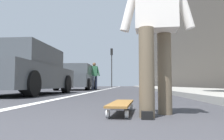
{
  "coord_description": "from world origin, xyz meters",
  "views": [
    {
      "loc": [
        -0.94,
        -0.27,
        0.29
      ],
      "look_at": [
        10.08,
        0.51,
        1.07
      ],
      "focal_mm": 34.28,
      "sensor_mm": 36.0,
      "label": 1
    }
  ],
  "objects": [
    {
      "name": "skateboard",
      "position": [
        1.28,
        -0.21,
        0.09
      ],
      "size": [
        0.85,
        0.27,
        0.11
      ],
      "color": "white",
      "rests_on": "ground"
    },
    {
      "name": "parked_car_near",
      "position": [
        5.48,
        2.83,
        0.71
      ],
      "size": [
        4.49,
        1.92,
        1.48
      ],
      "color": "#4C5156",
      "rests_on": "ground"
    },
    {
      "name": "skater_person",
      "position": [
        1.13,
        -0.55,
        0.94
      ],
      "size": [
        0.45,
        0.72,
        1.64
      ],
      "color": "brown",
      "rests_on": "ground"
    },
    {
      "name": "parked_car_mid",
      "position": [
        11.77,
        2.73,
        0.71
      ],
      "size": [
        4.35,
        2.01,
        1.48
      ],
      "color": "#4C5156",
      "rests_on": "ground"
    },
    {
      "name": "pedestrian_distant",
      "position": [
        12.3,
        1.78,
        0.97
      ],
      "size": [
        0.48,
        0.74,
        1.7
      ],
      "color": "#384260",
      "rests_on": "ground"
    },
    {
      "name": "lane_stripe_white",
      "position": [
        20.0,
        1.18,
        0.0
      ],
      "size": [
        52.0,
        0.16,
        0.01
      ],
      "primitive_type": "cube",
      "color": "silver",
      "rests_on": "ground"
    },
    {
      "name": "building_facade",
      "position": [
        22.0,
        -6.32,
        5.35
      ],
      "size": [
        40.0,
        1.2,
        10.7
      ],
      "primitive_type": "cube",
      "color": "#595249",
      "rests_on": "ground"
    },
    {
      "name": "ground_plane",
      "position": [
        10.0,
        0.0,
        0.0
      ],
      "size": [
        80.0,
        80.0,
        0.0
      ],
      "primitive_type": "plane",
      "color": "#38383D"
    },
    {
      "name": "traffic_light",
      "position": [
        24.86,
        1.58,
        3.25
      ],
      "size": [
        0.33,
        0.28,
        4.74
      ],
      "color": "#2D2D2D",
      "rests_on": "ground"
    },
    {
      "name": "sidewalk_curb",
      "position": [
        18.0,
        -3.2,
        0.06
      ],
      "size": [
        52.0,
        3.2,
        0.12
      ],
      "primitive_type": "cube",
      "color": "#9E9B93",
      "rests_on": "ground"
    }
  ]
}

